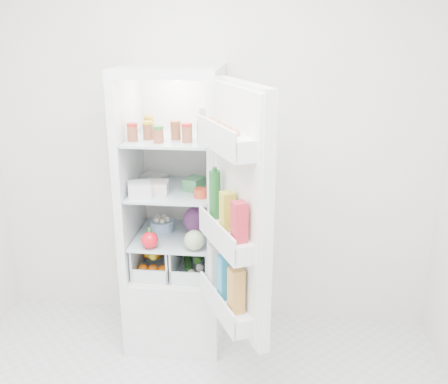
# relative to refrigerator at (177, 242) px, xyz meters

# --- Properties ---
(room_walls) EXTENTS (3.02, 3.02, 2.61)m
(room_walls) POSITION_rel_refrigerator_xyz_m (0.20, -1.25, 0.93)
(room_walls) COLOR white
(room_walls) RESTS_ON ground
(refrigerator) EXTENTS (0.60, 0.60, 1.80)m
(refrigerator) POSITION_rel_refrigerator_xyz_m (0.00, 0.00, 0.00)
(refrigerator) COLOR silver
(refrigerator) RESTS_ON ground
(shelf_low) EXTENTS (0.49, 0.53, 0.01)m
(shelf_low) POSITION_rel_refrigerator_xyz_m (-0.00, -0.06, 0.07)
(shelf_low) COLOR silver
(shelf_low) RESTS_ON refrigerator
(shelf_mid) EXTENTS (0.49, 0.53, 0.02)m
(shelf_mid) POSITION_rel_refrigerator_xyz_m (-0.00, -0.06, 0.38)
(shelf_mid) COLOR silver
(shelf_mid) RESTS_ON refrigerator
(shelf_top) EXTENTS (0.49, 0.53, 0.02)m
(shelf_top) POSITION_rel_refrigerator_xyz_m (-0.00, -0.06, 0.71)
(shelf_top) COLOR silver
(shelf_top) RESTS_ON refrigerator
(crisper_left) EXTENTS (0.23, 0.46, 0.22)m
(crisper_left) POSITION_rel_refrigerator_xyz_m (-0.12, -0.06, -0.06)
(crisper_left) COLOR silver
(crisper_left) RESTS_ON refrigerator
(crisper_right) EXTENTS (0.23, 0.46, 0.22)m
(crisper_right) POSITION_rel_refrigerator_xyz_m (0.12, -0.06, -0.06)
(crisper_right) COLOR silver
(crisper_right) RESTS_ON refrigerator
(condiment_jars) EXTENTS (0.46, 0.32, 0.08)m
(condiment_jars) POSITION_rel_refrigerator_xyz_m (-0.02, -0.14, 0.76)
(condiment_jars) COLOR #B21919
(condiment_jars) RESTS_ON shelf_top
(squeeze_bottle) EXTENTS (0.07, 0.07, 0.18)m
(squeeze_bottle) POSITION_rel_refrigerator_xyz_m (0.19, -0.07, 0.81)
(squeeze_bottle) COLOR white
(squeeze_bottle) RESTS_ON shelf_top
(tub_white) EXTENTS (0.17, 0.17, 0.09)m
(tub_white) POSITION_rel_refrigerator_xyz_m (-0.17, -0.22, 0.44)
(tub_white) COLOR silver
(tub_white) RESTS_ON shelf_mid
(tub_cream) EXTENTS (0.13, 0.13, 0.07)m
(tub_cream) POSITION_rel_refrigerator_xyz_m (-0.08, -0.16, 0.43)
(tub_cream) COLOR silver
(tub_cream) RESTS_ON shelf_mid
(tin_red) EXTENTS (0.10, 0.10, 0.05)m
(tin_red) POSITION_rel_refrigerator_xyz_m (0.19, -0.20, 0.42)
(tin_red) COLOR red
(tin_red) RESTS_ON shelf_mid
(foil_tray) EXTENTS (0.19, 0.16, 0.04)m
(foil_tray) POSITION_rel_refrigerator_xyz_m (-0.16, 0.09, 0.41)
(foil_tray) COLOR silver
(foil_tray) RESTS_ON shelf_mid
(tub_green) EXTENTS (0.13, 0.15, 0.07)m
(tub_green) POSITION_rel_refrigerator_xyz_m (0.13, -0.06, 0.43)
(tub_green) COLOR #3E8950
(tub_green) RESTS_ON shelf_mid
(red_cabbage) EXTENTS (0.18, 0.18, 0.18)m
(red_cabbage) POSITION_rel_refrigerator_xyz_m (0.14, -0.02, 0.17)
(red_cabbage) COLOR #5A1E51
(red_cabbage) RESTS_ON shelf_low
(bell_pepper) EXTENTS (0.10, 0.10, 0.10)m
(bell_pepper) POSITION_rel_refrigerator_xyz_m (-0.11, -0.28, 0.13)
(bell_pepper) COLOR red
(bell_pepper) RESTS_ON shelf_low
(mushroom_bowl) EXTENTS (0.20, 0.20, 0.07)m
(mushroom_bowl) POSITION_rel_refrigerator_xyz_m (-0.09, -0.01, 0.12)
(mushroom_bowl) COLOR #91B1D8
(mushroom_bowl) RESTS_ON shelf_low
(salad_bag) EXTENTS (0.12, 0.12, 0.12)m
(salad_bag) POSITION_rel_refrigerator_xyz_m (0.16, -0.27, 0.14)
(salad_bag) COLOR #A7BD8E
(salad_bag) RESTS_ON shelf_low
(citrus_pile) EXTENTS (0.20, 0.24, 0.16)m
(citrus_pile) POSITION_rel_refrigerator_xyz_m (-0.13, -0.12, -0.07)
(citrus_pile) COLOR #FF610D
(citrus_pile) RESTS_ON refrigerator
(veg_pile) EXTENTS (0.16, 0.30, 0.10)m
(veg_pile) POSITION_rel_refrigerator_xyz_m (0.13, -0.06, -0.10)
(veg_pile) COLOR #1F511B
(veg_pile) RESTS_ON refrigerator
(fridge_door) EXTENTS (0.40, 0.57, 1.30)m
(fridge_door) POSITION_rel_refrigerator_xyz_m (0.44, -0.60, 0.43)
(fridge_door) COLOR silver
(fridge_door) RESTS_ON refrigerator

